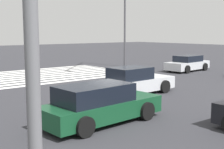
% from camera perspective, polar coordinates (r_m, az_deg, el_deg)
% --- Properties ---
extents(ground_plane, '(125.53, 125.53, 0.00)m').
position_cam_1_polar(ground_plane, '(18.74, 0.00, -2.50)').
color(ground_plane, '#333338').
extents(crosswalk_markings, '(12.18, 8.20, 0.01)m').
position_cam_1_polar(crosswalk_markings, '(25.24, -11.28, 0.03)').
color(crosswalk_markings, silver).
rests_on(crosswalk_markings, ground_plane).
extents(traffic_signal_mast, '(5.46, 5.46, 7.37)m').
position_cam_1_polar(traffic_signal_mast, '(28.11, 2.09, 11.77)').
color(traffic_signal_mast, '#47474C').
rests_on(traffic_signal_mast, ground_plane).
extents(car_0, '(4.58, 2.24, 1.34)m').
position_cam_1_polar(car_0, '(27.65, 13.65, 1.97)').
color(car_0, silver).
rests_on(car_0, ground_plane).
extents(car_1, '(4.88, 2.21, 1.48)m').
position_cam_1_polar(car_1, '(11.50, -2.25, -5.48)').
color(car_1, '#144728').
rests_on(car_1, ground_plane).
extents(car_3, '(4.89, 2.09, 1.49)m').
position_cam_1_polar(car_3, '(16.82, 3.92, -1.34)').
color(car_3, silver).
rests_on(car_3, ground_plane).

